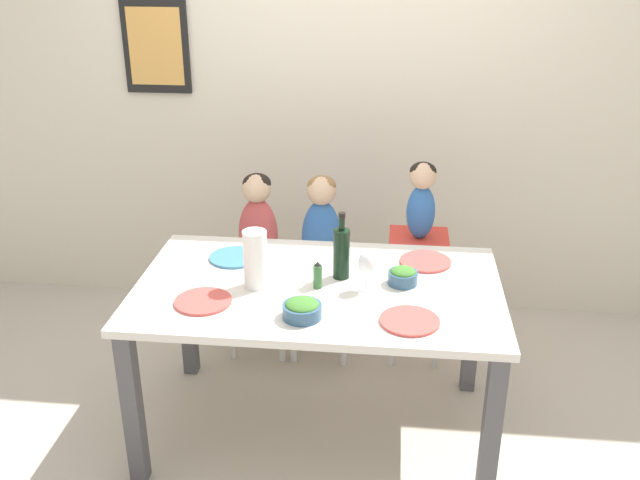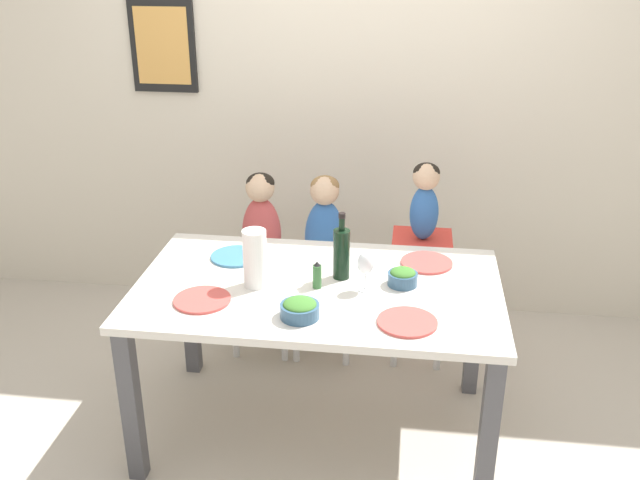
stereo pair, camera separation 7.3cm
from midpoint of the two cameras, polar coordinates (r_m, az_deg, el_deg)
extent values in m
plane|color=#BCB2A3|center=(3.48, -0.75, -14.85)|extent=(14.00, 14.00, 0.00)
cube|color=beige|center=(4.10, 1.36, 12.23)|extent=(10.00, 0.06, 2.70)
cube|color=black|center=(4.25, -13.49, 14.84)|extent=(0.37, 0.02, 0.52)
cube|color=gold|center=(4.23, -13.55, 14.81)|extent=(0.31, 0.00, 0.43)
cube|color=silver|center=(3.07, -0.82, -3.91)|extent=(1.56, 0.93, 0.03)
cube|color=#4C4C51|center=(3.10, -15.45, -12.85)|extent=(0.07, 0.07, 0.73)
cube|color=#4C4C51|center=(2.94, 12.81, -14.80)|extent=(0.07, 0.07, 0.73)
cube|color=#4C4C51|center=(3.74, -11.13, -5.59)|extent=(0.07, 0.07, 0.73)
cube|color=#4C4C51|center=(3.61, 11.54, -6.78)|extent=(0.07, 0.07, 0.73)
cylinder|color=silver|center=(3.89, -7.60, -6.63)|extent=(0.04, 0.04, 0.43)
cylinder|color=silver|center=(3.84, -3.64, -6.89)|extent=(0.04, 0.04, 0.43)
cylinder|color=silver|center=(4.12, -6.74, -4.75)|extent=(0.04, 0.04, 0.43)
cylinder|color=silver|center=(4.07, -3.01, -4.97)|extent=(0.04, 0.04, 0.43)
cube|color=silver|center=(3.87, -5.38, -2.71)|extent=(0.36, 0.39, 0.05)
cylinder|color=silver|center=(3.83, -2.68, -6.95)|extent=(0.04, 0.04, 0.43)
cylinder|color=silver|center=(3.81, 1.38, -7.18)|extent=(0.04, 0.04, 0.43)
cylinder|color=silver|center=(4.07, -2.12, -5.02)|extent=(0.04, 0.04, 0.43)
cylinder|color=silver|center=(4.04, 1.71, -5.21)|extent=(0.04, 0.04, 0.43)
cube|color=silver|center=(3.82, -0.44, -2.96)|extent=(0.36, 0.39, 0.05)
cylinder|color=silver|center=(3.76, 5.34, -5.73)|extent=(0.04, 0.04, 0.65)
cylinder|color=silver|center=(3.76, 8.86, -5.87)|extent=(0.04, 0.04, 0.65)
cylinder|color=silver|center=(3.96, 5.41, -4.10)|extent=(0.04, 0.04, 0.65)
cylinder|color=silver|center=(3.97, 8.74, -4.23)|extent=(0.04, 0.04, 0.65)
cube|color=red|center=(3.71, 7.36, -0.19)|extent=(0.31, 0.33, 0.05)
ellipsoid|color=#C64C4C|center=(3.77, -5.51, 0.41)|extent=(0.21, 0.17, 0.41)
sphere|color=#D6AD89|center=(3.68, -5.67, 4.14)|extent=(0.15, 0.15, 0.15)
ellipsoid|color=black|center=(3.68, -5.65, 4.52)|extent=(0.15, 0.14, 0.10)
ellipsoid|color=#3366B2|center=(3.72, -0.45, 0.20)|extent=(0.21, 0.17, 0.41)
sphere|color=#D6AD89|center=(3.63, -0.46, 3.97)|extent=(0.15, 0.15, 0.15)
ellipsoid|color=olive|center=(3.63, -0.45, 4.35)|extent=(0.15, 0.14, 0.10)
ellipsoid|color=#3366B2|center=(3.64, 7.49, 2.23)|extent=(0.14, 0.12, 0.29)
sphere|color=#D6AD89|center=(3.58, 7.66, 5.11)|extent=(0.13, 0.13, 0.13)
ellipsoid|color=black|center=(3.58, 7.67, 5.46)|extent=(0.13, 0.13, 0.09)
cylinder|color=black|center=(3.08, 1.05, -1.12)|extent=(0.07, 0.07, 0.22)
cylinder|color=black|center=(3.02, 1.07, 1.48)|extent=(0.03, 0.03, 0.08)
cylinder|color=black|center=(3.01, 1.07, 1.99)|extent=(0.03, 0.03, 0.02)
cylinder|color=white|center=(3.01, -5.89, -1.54)|extent=(0.10, 0.10, 0.25)
cylinder|color=white|center=(3.03, 2.97, -3.94)|extent=(0.06, 0.06, 0.00)
cylinder|color=white|center=(3.01, 2.98, -3.31)|extent=(0.01, 0.01, 0.07)
ellipsoid|color=white|center=(2.97, 3.02, -1.83)|extent=(0.07, 0.07, 0.10)
cylinder|color=#335675|center=(2.80, -2.19, -5.70)|extent=(0.16, 0.16, 0.06)
ellipsoid|color=#3D752D|center=(2.79, -2.20, -5.19)|extent=(0.13, 0.13, 0.04)
cylinder|color=#335675|center=(3.07, 5.96, -3.03)|extent=(0.13, 0.13, 0.06)
ellipsoid|color=#3D752D|center=(3.06, 5.98, -2.56)|extent=(0.11, 0.11, 0.04)
cylinder|color=#D14C47|center=(2.96, -10.04, -4.85)|extent=(0.24, 0.24, 0.01)
cylinder|color=teal|center=(3.32, -7.46, -1.38)|extent=(0.24, 0.24, 0.01)
cylinder|color=#D14C47|center=(3.29, 7.80, -1.72)|extent=(0.24, 0.24, 0.01)
cylinder|color=#D14C47|center=(2.80, 6.44, -6.46)|extent=(0.24, 0.24, 0.01)
cylinder|color=#336633|center=(3.01, -0.87, -2.95)|extent=(0.04, 0.04, 0.10)
cone|color=black|center=(2.99, -0.87, -1.90)|extent=(0.03, 0.03, 0.02)
camera|label=1|loc=(0.04, -90.69, -0.30)|focal=40.00mm
camera|label=2|loc=(0.04, 89.31, 0.30)|focal=40.00mm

